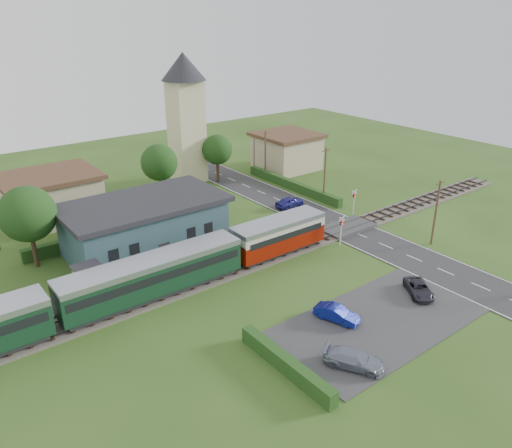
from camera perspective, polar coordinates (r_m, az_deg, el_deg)
ground at (r=48.97m, az=4.05°, el=-4.24°), size 120.00×120.00×0.00m
railway_track at (r=50.26m, az=2.55°, el=-3.30°), size 76.00×3.20×0.49m
road at (r=55.49m, az=11.84°, el=-1.24°), size 6.00×70.00×0.05m
car_park at (r=40.99m, az=13.74°, el=-10.81°), size 17.00×9.00×0.08m
crossing_deck at (r=56.60m, az=10.35°, el=-0.40°), size 6.20×3.40×0.45m
platform at (r=47.62m, az=-9.28°, el=-5.04°), size 30.00×3.00×0.45m
equipment_hut at (r=44.28m, az=-18.54°, el=-6.10°), size 2.30×2.30×2.55m
station_building at (r=51.31m, az=-12.58°, el=-0.12°), size 16.00×9.00×5.30m
train at (r=41.72m, az=-15.57°, el=-6.92°), size 43.20×2.90×3.40m
church_tower at (r=70.37m, az=-8.07°, el=12.90°), size 6.00×6.00×17.60m
house_west at (r=62.22m, az=-22.39°, el=2.91°), size 10.80×8.80×5.50m
house_east at (r=77.28m, az=3.53°, el=8.35°), size 8.80×8.80×5.50m
hedge_carpark at (r=34.93m, az=3.46°, el=-15.70°), size 0.80×9.00×1.20m
hedge_roadside at (r=68.48m, az=4.18°, el=4.46°), size 0.80×18.00×1.20m
hedge_station at (r=55.93m, az=-14.41°, el=-0.60°), size 22.00×0.80×1.30m
tree_a at (r=50.20m, az=-24.66°, el=1.03°), size 5.20×5.20×8.00m
tree_b at (r=64.03m, az=-11.01°, el=6.90°), size 4.60×4.60×7.34m
tree_c at (r=70.57m, az=-4.46°, el=8.45°), size 4.20×4.20×6.78m
utility_pole_b at (r=54.09m, az=19.86°, el=1.31°), size 1.40×0.22×7.00m
utility_pole_c at (r=63.43m, az=7.85°, el=5.64°), size 1.40×0.22×7.00m
utility_pole_d at (r=71.99m, az=1.06°, el=7.97°), size 1.40×0.22×7.00m
crossing_signal_near at (r=51.90m, az=9.73°, el=-0.27°), size 0.84×0.28×3.28m
crossing_signal_far at (r=59.89m, az=11.15°, el=2.85°), size 0.84×0.28×3.28m
streetlamp_east at (r=77.02m, az=-0.22°, el=8.53°), size 0.30×0.30×5.15m
car_on_road at (r=62.04m, az=3.87°, el=2.54°), size 3.80×1.54×1.29m
car_park_blue at (r=40.17m, az=9.21°, el=-10.08°), size 2.33×3.82×1.19m
car_park_silver at (r=35.76m, az=11.12°, el=-14.92°), size 3.59×4.47×1.22m
car_park_dark at (r=45.23m, az=18.13°, el=-7.04°), size 3.62×4.14×1.06m
pedestrian_near at (r=49.15m, az=-3.44°, el=-2.33°), size 0.79×0.66×1.84m
pedestrian_far at (r=44.34m, az=-16.43°, el=-6.37°), size 0.95×1.06×1.78m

